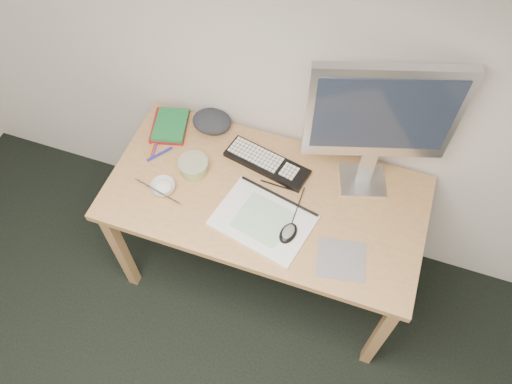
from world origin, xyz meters
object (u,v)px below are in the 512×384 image
at_px(monitor, 382,117).
at_px(keyboard, 267,163).
at_px(desk, 265,206).
at_px(sketchpad, 263,220).
at_px(rice_bowl, 163,187).

bearing_deg(monitor, keyboard, 170.28).
bearing_deg(keyboard, desk, -61.51).
distance_m(sketchpad, keyboard, 0.30).
distance_m(sketchpad, rice_bowl, 0.47).
distance_m(monitor, rice_bowl, 0.98).
height_order(desk, monitor, monitor).
distance_m(keyboard, monitor, 0.60).
bearing_deg(desk, rice_bowl, -165.44).
height_order(desk, keyboard, keyboard).
xyz_separation_m(sketchpad, monitor, (0.35, 0.34, 0.42)).
xyz_separation_m(desk, keyboard, (-0.05, 0.17, 0.09)).
bearing_deg(rice_bowl, keyboard, 35.56).
bearing_deg(keyboard, monitor, 19.92).
distance_m(desk, sketchpad, 0.15).
xyz_separation_m(sketchpad, rice_bowl, (-0.47, 0.01, 0.01)).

